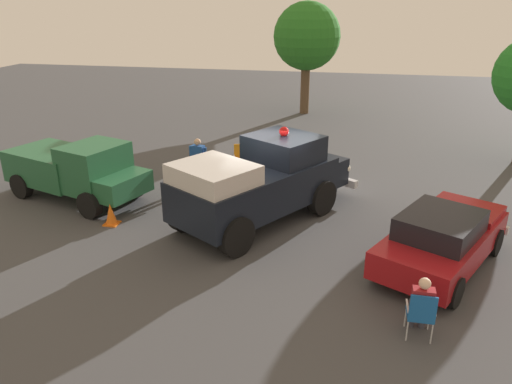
{
  "coord_description": "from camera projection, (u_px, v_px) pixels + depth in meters",
  "views": [
    {
      "loc": [
        -13.32,
        -2.29,
        6.02
      ],
      "look_at": [
        -0.74,
        0.31,
        0.92
      ],
      "focal_mm": 34.58,
      "sensor_mm": 36.0,
      "label": 1
    }
  ],
  "objects": [
    {
      "name": "spectator_seated",
      "position": [
        421.0,
        304.0,
        9.18
      ],
      "size": [
        0.54,
        0.4,
        1.29
      ],
      "color": "#383842",
      "rests_on": "ground"
    },
    {
      "name": "lawn_chair_near_truck",
      "position": [
        421.0,
        312.0,
        9.1
      ],
      "size": [
        0.5,
        0.52,
        1.02
      ],
      "color": "#B7BABF",
      "rests_on": "ground"
    },
    {
      "name": "lawn_chair_by_car",
      "position": [
        241.0,
        156.0,
        18.01
      ],
      "size": [
        0.62,
        0.62,
        1.02
      ],
      "color": "#B7BABF",
      "rests_on": "ground"
    },
    {
      "name": "parked_pickup",
      "position": [
        76.0,
        169.0,
        15.46
      ],
      "size": [
        3.24,
        5.12,
        1.9
      ],
      "color": "black",
      "rests_on": "ground"
    },
    {
      "name": "ground_plane",
      "position": [
        271.0,
        212.0,
        14.77
      ],
      "size": [
        60.0,
        60.0,
        0.0
      ],
      "primitive_type": "plane",
      "color": "#424244"
    },
    {
      "name": "traffic_cone",
      "position": [
        111.0,
        214.0,
        13.9
      ],
      "size": [
        0.4,
        0.4,
        0.64
      ],
      "color": "orange",
      "rests_on": "ground"
    },
    {
      "name": "classic_hot_rod",
      "position": [
        443.0,
        237.0,
        11.6
      ],
      "size": [
        4.72,
        3.68,
        1.46
      ],
      "color": "black",
      "rests_on": "ground"
    },
    {
      "name": "spectator_standing",
      "position": [
        198.0,
        159.0,
        16.47
      ],
      "size": [
        0.32,
        0.65,
        1.68
      ],
      "color": "#2D334C",
      "rests_on": "ground"
    },
    {
      "name": "vintage_fire_truck",
      "position": [
        262.0,
        181.0,
        13.87
      ],
      "size": [
        6.19,
        5.01,
        2.59
      ],
      "color": "black",
      "rests_on": "ground"
    },
    {
      "name": "oak_tree_right",
      "position": [
        307.0,
        37.0,
        25.91
      ],
      "size": [
        3.53,
        3.53,
        5.86
      ],
      "color": "brown",
      "rests_on": "ground"
    }
  ]
}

